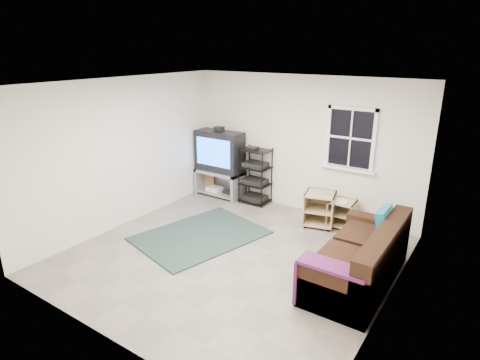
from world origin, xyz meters
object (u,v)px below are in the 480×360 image
Objects in this scene: tv_unit at (220,158)px; side_table_right at (342,211)px; sofa at (360,260)px; side_table_left at (320,207)px; av_rack at (255,179)px.

tv_unit is 2.98× the size of side_table_right.
side_table_right is 1.82m from sofa.
side_table_right is at bearing 23.93° from side_table_left.
av_rack reaches higher than side_table_right.
av_rack is at bearing 177.32° from side_table_right.
tv_unit reaches higher than side_table_left.
av_rack is 1.56m from side_table_left.
tv_unit is 0.74× the size of sofa.
sofa is at bearing -24.68° from tv_unit.
av_rack reaches higher than sofa.
side_table_right is at bearing -2.68° from av_rack.
tv_unit is 2.80m from side_table_right.
sofa is at bearing -62.08° from side_table_right.
side_table_right is at bearing -0.87° from tv_unit.
tv_unit is 0.92m from av_rack.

